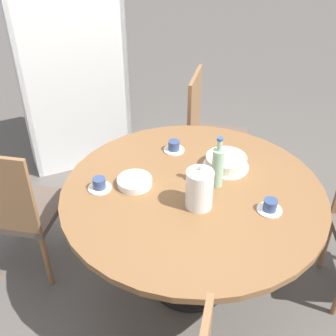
{
  "coord_description": "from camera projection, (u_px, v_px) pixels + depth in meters",
  "views": [
    {
      "loc": [
        -0.85,
        -1.57,
        2.11
      ],
      "look_at": [
        0.0,
        0.33,
        0.66
      ],
      "focal_mm": 45.0,
      "sensor_mm": 36.0,
      "label": 1
    }
  ],
  "objects": [
    {
      "name": "dining_table",
      "position": [
        192.0,
        209.0,
        2.33
      ],
      "size": [
        1.42,
        1.42,
        0.72
      ],
      "color": "black",
      "rests_on": "ground_plane"
    },
    {
      "name": "ground_plane",
      "position": [
        189.0,
        280.0,
        2.67
      ],
      "size": [
        14.0,
        14.0,
        0.0
      ],
      "primitive_type": "plane",
      "color": "#56514C"
    },
    {
      "name": "cup_b",
      "position": [
        174.0,
        147.0,
        2.56
      ],
      "size": [
        0.13,
        0.13,
        0.07
      ],
      "color": "white",
      "rests_on": "dining_table"
    },
    {
      "name": "chair_c",
      "position": [
        18.0,
        208.0,
        2.48
      ],
      "size": [
        0.58,
        0.58,
        0.95
      ],
      "rotation": [
        0.0,
        0.0,
        8.82
      ],
      "color": "olive",
      "rests_on": "ground_plane"
    },
    {
      "name": "coffee_pot",
      "position": [
        199.0,
        188.0,
        2.08
      ],
      "size": [
        0.14,
        0.14,
        0.25
      ],
      "color": "white",
      "rests_on": "dining_table"
    },
    {
      "name": "water_bottle",
      "position": [
        218.0,
        166.0,
        2.22
      ],
      "size": [
        0.06,
        0.06,
        0.3
      ],
      "color": "#99C6A3",
      "rests_on": "dining_table"
    },
    {
      "name": "cake_main",
      "position": [
        226.0,
        162.0,
        2.41
      ],
      "size": [
        0.26,
        0.26,
        0.07
      ],
      "color": "white",
      "rests_on": "dining_table"
    },
    {
      "name": "cup_c",
      "position": [
        99.0,
        185.0,
        2.25
      ],
      "size": [
        0.13,
        0.13,
        0.07
      ],
      "color": "white",
      "rests_on": "dining_table"
    },
    {
      "name": "plate_stack",
      "position": [
        135.0,
        182.0,
        2.28
      ],
      "size": [
        0.19,
        0.19,
        0.04
      ],
      "color": "white",
      "rests_on": "dining_table"
    },
    {
      "name": "chair_b",
      "position": [
        210.0,
        132.0,
        3.21
      ],
      "size": [
        0.59,
        0.59,
        0.95
      ],
      "rotation": [
        0.0,
        0.0,
        7.18
      ],
      "color": "olive",
      "rests_on": "ground_plane"
    },
    {
      "name": "cup_a",
      "position": [
        270.0,
        206.0,
        2.1
      ],
      "size": [
        0.13,
        0.13,
        0.07
      ],
      "color": "white",
      "rests_on": "dining_table"
    },
    {
      "name": "bookshelf",
      "position": [
        72.0,
        72.0,
        3.32
      ],
      "size": [
        0.84,
        0.28,
        1.66
      ],
      "rotation": [
        0.0,
        0.0,
        3.14
      ],
      "color": "silver",
      "rests_on": "ground_plane"
    }
  ]
}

